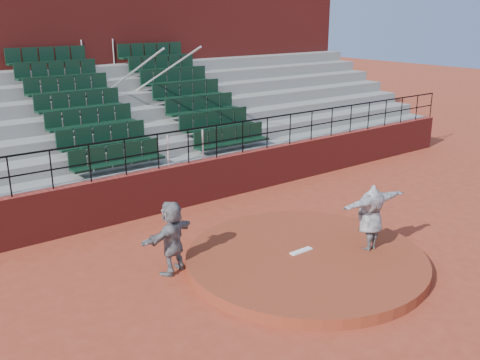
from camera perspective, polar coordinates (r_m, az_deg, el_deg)
name	(u,v)px	position (r m, az deg, el deg)	size (l,w,h in m)	color
ground	(305,264)	(12.56, 6.98, -8.86)	(90.00, 90.00, 0.00)	#993922
pitchers_mound	(306,259)	(12.51, 7.00, -8.34)	(5.50, 5.50, 0.25)	maroon
pitching_rubber	(301,251)	(12.54, 6.55, -7.54)	(0.60, 0.15, 0.03)	white
boundary_wall	(189,184)	(16.00, -5.41, -0.42)	(24.00, 0.30, 1.30)	maroon
wall_railing	(188,139)	(15.63, -5.56, 4.40)	(24.04, 0.05, 1.03)	black
seating_deck	(133,137)	(18.90, -11.37, 4.56)	(24.00, 5.97, 4.63)	gray
press_box_facade	(84,66)	(22.16, -16.31, 11.64)	(24.00, 3.00, 7.10)	maroon
pitcher	(370,217)	(12.67, 13.75, -3.88)	(1.94, 0.53, 1.58)	black
fielder	(172,237)	(11.87, -7.27, -6.06)	(1.55, 0.49, 1.67)	black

